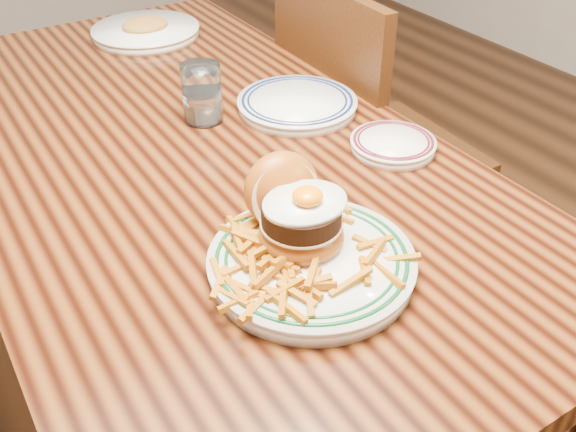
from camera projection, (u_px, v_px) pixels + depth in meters
floor at (216, 393)px, 1.68m from camera, size 6.00×6.00×0.00m
table at (194, 182)px, 1.29m from camera, size 0.85×1.60×0.75m
chair_right at (363, 146)px, 1.72m from camera, size 0.46×0.46×0.95m
main_plate at (306, 244)px, 0.93m from camera, size 0.30×0.32×0.15m
side_plate at (393, 144)px, 1.21m from camera, size 0.16×0.16×0.02m
rear_plate at (297, 103)px, 1.35m from camera, size 0.25×0.25×0.03m
water_glass at (202, 97)px, 1.29m from camera, size 0.08×0.08×0.12m
far_plate at (146, 31)px, 1.69m from camera, size 0.28×0.28×0.05m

